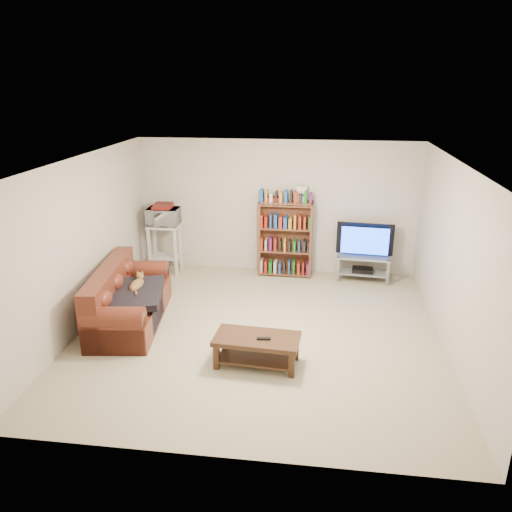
% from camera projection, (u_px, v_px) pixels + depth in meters
% --- Properties ---
extents(floor, '(5.00, 5.00, 0.00)m').
position_uv_depth(floor, '(259.00, 332.00, 7.04)').
color(floor, '#C1B58F').
rests_on(floor, ground).
extents(ceiling, '(5.00, 5.00, 0.00)m').
position_uv_depth(ceiling, '(260.00, 162.00, 6.24)').
color(ceiling, white).
rests_on(ceiling, ground).
extents(wall_back, '(5.00, 0.00, 5.00)m').
position_uv_depth(wall_back, '(277.00, 207.00, 8.98)').
color(wall_back, beige).
rests_on(wall_back, ground).
extents(wall_front, '(5.00, 0.00, 5.00)m').
position_uv_depth(wall_front, '(224.00, 346.00, 4.31)').
color(wall_front, beige).
rests_on(wall_front, ground).
extents(wall_left, '(0.00, 5.00, 5.00)m').
position_uv_depth(wall_left, '(82.00, 245.00, 6.95)').
color(wall_left, beige).
rests_on(wall_left, ground).
extents(wall_right, '(0.00, 5.00, 5.00)m').
position_uv_depth(wall_right, '(454.00, 261.00, 6.33)').
color(wall_right, beige).
rests_on(wall_right, ground).
extents(sofa, '(1.09, 2.05, 0.84)m').
position_uv_depth(sofa, '(125.00, 303.00, 7.26)').
color(sofa, '#602618').
rests_on(sofa, floor).
extents(blanket, '(0.95, 1.12, 0.18)m').
position_uv_depth(blanket, '(134.00, 294.00, 7.06)').
color(blanket, black).
rests_on(blanket, sofa).
extents(cat, '(0.28, 0.56, 0.16)m').
position_uv_depth(cat, '(137.00, 285.00, 7.21)').
color(cat, brown).
rests_on(cat, sofa).
extents(coffee_table, '(1.08, 0.60, 0.38)m').
position_uv_depth(coffee_table, '(257.00, 345.00, 6.18)').
color(coffee_table, '#382213').
rests_on(coffee_table, floor).
extents(remote, '(0.17, 0.06, 0.02)m').
position_uv_depth(remote, '(264.00, 339.00, 6.07)').
color(remote, black).
rests_on(remote, coffee_table).
extents(tv_stand, '(0.95, 0.49, 0.46)m').
position_uv_depth(tv_stand, '(363.00, 264.00, 8.78)').
color(tv_stand, '#999EA3').
rests_on(tv_stand, floor).
extents(television, '(0.99, 0.21, 0.57)m').
position_uv_depth(television, '(365.00, 240.00, 8.64)').
color(television, black).
rests_on(television, tv_stand).
extents(dvd_player, '(0.39, 0.29, 0.06)m').
position_uv_depth(dvd_player, '(363.00, 270.00, 8.82)').
color(dvd_player, black).
rests_on(dvd_player, tv_stand).
extents(bookshelf, '(0.95, 0.31, 1.37)m').
position_uv_depth(bookshelf, '(285.00, 238.00, 8.89)').
color(bookshelf, brown).
rests_on(bookshelf, floor).
extents(shelf_clutter, '(0.70, 0.21, 0.28)m').
position_uv_depth(shelf_clutter, '(292.00, 196.00, 8.63)').
color(shelf_clutter, silver).
rests_on(shelf_clutter, bookshelf).
extents(microwave_stand, '(0.57, 0.41, 0.90)m').
position_uv_depth(microwave_stand, '(165.00, 242.00, 9.07)').
color(microwave_stand, silver).
rests_on(microwave_stand, floor).
extents(microwave, '(0.56, 0.38, 0.31)m').
position_uv_depth(microwave, '(163.00, 217.00, 8.91)').
color(microwave, silver).
rests_on(microwave, microwave_stand).
extents(game_boxes, '(0.33, 0.29, 0.05)m').
position_uv_depth(game_boxes, '(163.00, 207.00, 8.85)').
color(game_boxes, maroon).
rests_on(game_boxes, microwave).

